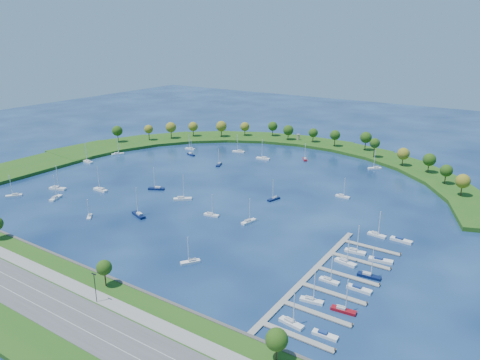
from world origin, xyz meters
The scene contains 40 objects.
ground centered at (0.00, 0.00, 0.00)m, with size 700.00×700.00×0.00m, color #071741.
south_shoreline centered at (0.03, -122.88, 1.00)m, with size 420.00×43.10×11.60m.
breakwater centered at (-46.33, 48.72, 0.99)m, with size 286.74×247.64×2.00m.
breakwater_trees centered at (-13.12, 87.48, 10.16)m, with size 242.97×90.18×13.28m.
harbor_tower centered at (-14.41, 115.90, 4.32)m, with size 2.60×2.60×4.53m.
dock_system centered at (85.30, -61.00, 0.35)m, with size 24.28×82.00×1.60m.
moored_boat_0 centered at (-11.81, -55.71, 0.96)m, with size 9.77×5.59×13.86m.
moored_boat_1 centered at (-103.19, 14.36, 0.92)m, with size 6.30×8.60×12.54m.
moored_boat_2 centered at (16.41, -36.74, 0.87)m, with size 7.58×3.31×10.77m.
moored_boat_3 centered at (-75.76, -53.58, 0.96)m, with size 9.69×5.81×13.78m.
moored_boat_4 centered at (58.72, 20.54, 0.88)m, with size 7.42×2.14×10.88m.
moored_boat_5 centered at (-12.59, 59.97, 0.96)m, with size 9.60×3.76×13.74m.
moored_boat_6 centered at (-36.44, 66.06, 0.93)m, with size 8.99×4.79×12.73m.
moored_boat_7 centered at (35.18, -33.66, 0.90)m, with size 3.97×8.20×11.62m.
moored_boat_8 centered at (-85.24, -72.89, 0.90)m, with size 6.62×7.76×11.79m.
moored_boat_9 centered at (36.87, -77.12, 0.87)m, with size 6.00×7.19×10.85m.
moored_boat_10 centered at (-29.23, 32.41, 0.89)m, with size 4.80×8.01×11.39m.
moored_boat_11 centered at (-59.92, 41.61, 0.88)m, with size 7.77×4.54×11.03m.
moored_boat_12 centered at (-70.18, 53.32, 0.89)m, with size 7.89×2.59×11.44m.
moored_boat_13 centered at (-63.79, -63.21, 0.93)m, with size 5.52×8.92×12.72m.
moored_boat_14 centered at (-104.91, -9.85, 0.93)m, with size 8.98×3.22×12.93m.
moored_boat_15 centered at (-54.39, -42.10, 0.95)m, with size 9.28×2.87×13.52m.
moored_boat_16 centered at (30.59, -2.39, 0.88)m, with size 4.03×7.84×11.10m.
moored_boat_17 centered at (-30.57, -23.94, 0.93)m, with size 8.87×6.10×12.80m.
moored_boat_18 centered at (56.97, 79.48, 0.91)m, with size 7.77×7.05×12.09m.
moored_boat_19 centered at (-8.43, -28.25, 0.96)m, with size 8.66×8.11×13.64m.
moored_boat_20 centered at (-29.74, -69.52, 0.84)m, with size 5.57×5.76×9.21m.
moored_boat_21 centered at (11.51, 74.15, 0.89)m, with size 5.87×7.70×11.34m.
docked_boat_0 centered at (85.52, -89.57, 0.90)m, with size 8.19×3.31×11.70m.
docked_boat_1 centered at (95.99, -89.16, 0.56)m, with size 7.55×2.33×1.53m.
docked_boat_2 centered at (85.53, -75.51, 0.88)m, with size 7.82×3.27×11.14m.
docked_boat_3 centered at (96.03, -74.91, 0.89)m, with size 7.99×2.88×11.51m.
docked_boat_4 centered at (85.54, -61.07, 0.87)m, with size 7.18×2.24×10.46m.
docked_boat_5 centered at (95.98, -60.52, 0.63)m, with size 8.44×2.50×1.71m.
docked_boat_6 centered at (85.52, -45.71, 0.92)m, with size 8.65×3.53×12.34m.
docked_boat_7 centered at (96.02, -50.41, 0.91)m, with size 8.32×2.83×12.03m.
docked_boat_8 centered at (85.52, -35.31, 0.90)m, with size 8.31×3.13×11.92m.
docked_boat_9 centered at (95.97, -36.86, 0.66)m, with size 9.12×3.80×1.80m.
docked_boat_10 centered at (87.93, -15.61, 0.89)m, with size 7.96×3.06×11.41m.
docked_boat_11 centered at (97.87, -15.20, 0.66)m, with size 8.90×3.05×1.78m.
Camera 1 is at (135.26, -192.73, 83.32)m, focal length 33.86 mm.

